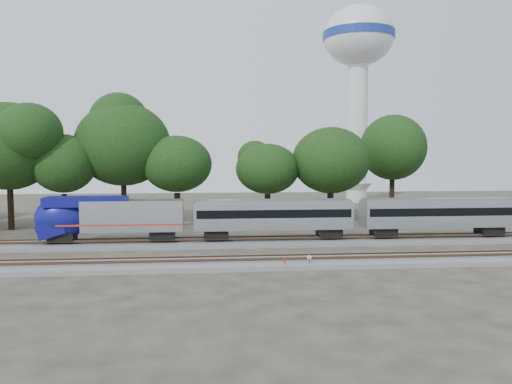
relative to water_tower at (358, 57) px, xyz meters
The scene contains 14 objects.
ground 65.22m from the water_tower, 119.33° to the right, with size 160.00×160.00×0.00m, color #383328.
track_far 60.53m from the water_tower, 122.47° to the right, with size 160.00×5.00×0.73m.
track_near 68.33m from the water_tower, 117.53° to the right, with size 160.00×5.00×0.73m.
switch_stand_red 67.55m from the water_tower, 112.06° to the right, with size 0.30×0.06×0.93m.
switch_stand_white 66.80m from the water_tower, 110.32° to the right, with size 0.35×0.14×1.13m.
switch_lever 67.48m from the water_tower, 112.11° to the right, with size 0.50×0.30×0.30m, color #512D19.
water_tower is the anchor object (origin of this frame).
tree_1 64.91m from the water_tower, 149.16° to the right, with size 10.45×10.45×14.73m.
tree_2 60.49m from the water_tower, 145.44° to the right, with size 8.29×8.29×11.69m.
tree_3 53.11m from the water_tower, 143.23° to the right, with size 10.75×10.75×15.16m.
tree_4 49.92m from the water_tower, 136.58° to the right, with size 8.21×8.21×11.57m.
tree_5 42.07m from the water_tower, 125.59° to the right, with size 7.50×7.50×10.57m.
tree_6 37.72m from the water_tower, 113.08° to the right, with size 8.64×8.64×12.18m.
tree_7 28.97m from the water_tower, 93.45° to the right, with size 10.56×10.56×14.89m.
Camera 1 is at (-0.36, -44.74, 9.01)m, focal length 35.00 mm.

